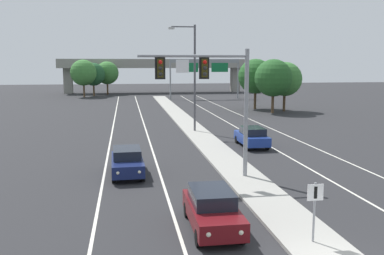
# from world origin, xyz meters

# --- Properties ---
(median_island) EXTENTS (2.40, 110.00, 0.15)m
(median_island) POSITION_xyz_m (0.00, 18.00, 0.07)
(median_island) COLOR #9E9B93
(median_island) RESTS_ON ground
(lane_stripe_oncoming_center) EXTENTS (0.14, 100.00, 0.01)m
(lane_stripe_oncoming_center) POSITION_xyz_m (-4.70, 25.00, 0.00)
(lane_stripe_oncoming_center) COLOR silver
(lane_stripe_oncoming_center) RESTS_ON ground
(lane_stripe_receding_center) EXTENTS (0.14, 100.00, 0.01)m
(lane_stripe_receding_center) POSITION_xyz_m (4.70, 25.00, 0.00)
(lane_stripe_receding_center) COLOR silver
(lane_stripe_receding_center) RESTS_ON ground
(edge_stripe_left) EXTENTS (0.14, 100.00, 0.01)m
(edge_stripe_left) POSITION_xyz_m (-8.00, 25.00, 0.00)
(edge_stripe_left) COLOR silver
(edge_stripe_left) RESTS_ON ground
(edge_stripe_right) EXTENTS (0.14, 100.00, 0.01)m
(edge_stripe_right) POSITION_xyz_m (8.00, 25.00, 0.00)
(edge_stripe_right) COLOR silver
(edge_stripe_right) RESTS_ON ground
(overhead_signal_mast) EXTENTS (6.15, 0.44, 7.20)m
(overhead_signal_mast) POSITION_xyz_m (-1.85, 11.21, 5.28)
(overhead_signal_mast) COLOR gray
(overhead_signal_mast) RESTS_ON median_island
(median_sign_post) EXTENTS (0.60, 0.10, 2.20)m
(median_sign_post) POSITION_xyz_m (-0.04, 2.01, 1.59)
(median_sign_post) COLOR gray
(median_sign_post) RESTS_ON median_island
(street_lamp_median) EXTENTS (2.58, 0.28, 10.00)m
(street_lamp_median) POSITION_xyz_m (-0.32, 27.96, 5.79)
(street_lamp_median) COLOR #4C4C51
(street_lamp_median) RESTS_ON median_island
(car_oncoming_darkred) EXTENTS (1.84, 4.48, 1.58)m
(car_oncoming_darkred) POSITION_xyz_m (-3.34, 4.14, 0.82)
(car_oncoming_darkred) COLOR #5B0F14
(car_oncoming_darkred) RESTS_ON ground
(car_oncoming_navy) EXTENTS (1.93, 4.51, 1.58)m
(car_oncoming_navy) POSITION_xyz_m (-6.63, 13.01, 0.82)
(car_oncoming_navy) COLOR #141E4C
(car_oncoming_navy) RESTS_ON ground
(car_receding_blue) EXTENTS (1.86, 4.49, 1.58)m
(car_receding_blue) POSITION_xyz_m (3.22, 20.16, 0.82)
(car_receding_blue) COLOR navy
(car_receding_blue) RESTS_ON ground
(highway_sign_gantry) EXTENTS (13.28, 0.42, 7.50)m
(highway_sign_gantry) POSITION_xyz_m (8.20, 66.65, 6.16)
(highway_sign_gantry) COLOR gray
(highway_sign_gantry) RESTS_ON ground
(overpass_bridge) EXTENTS (42.40, 6.40, 7.65)m
(overpass_bridge) POSITION_xyz_m (0.00, 85.68, 5.78)
(overpass_bridge) COLOR gray
(overpass_bridge) RESTS_ON ground
(tree_far_right_c) EXTENTS (5.03, 5.03, 7.28)m
(tree_far_right_c) POSITION_xyz_m (12.09, 47.51, 4.76)
(tree_far_right_c) COLOR #4C3823
(tree_far_right_c) RESTS_ON ground
(tree_far_right_a) EXTENTS (4.72, 4.72, 6.83)m
(tree_far_right_a) POSITION_xyz_m (15.21, 44.05, 4.46)
(tree_far_right_a) COLOR #4C3823
(tree_far_right_a) RESTS_ON ground
(tree_far_left_b) EXTENTS (4.91, 4.91, 7.11)m
(tree_far_left_b) POSITION_xyz_m (-10.43, 81.20, 4.64)
(tree_far_left_b) COLOR #4C3823
(tree_far_left_b) RESTS_ON ground
(tree_far_right_b) EXTENTS (4.97, 4.97, 7.19)m
(tree_far_right_b) POSITION_xyz_m (12.84, 42.12, 4.70)
(tree_far_right_b) COLOR #4C3823
(tree_far_right_b) RESTS_ON ground
(tree_far_left_a) EXTENTS (5.13, 5.13, 7.42)m
(tree_far_left_a) POSITION_xyz_m (-14.73, 74.12, 4.85)
(tree_far_left_a) COLOR #4C3823
(tree_far_left_a) RESTS_ON ground
(tree_far_left_c) EXTENTS (4.71, 4.71, 6.81)m
(tree_far_left_c) POSITION_xyz_m (-13.05, 77.21, 4.45)
(tree_far_left_c) COLOR #4C3823
(tree_far_left_c) RESTS_ON ground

